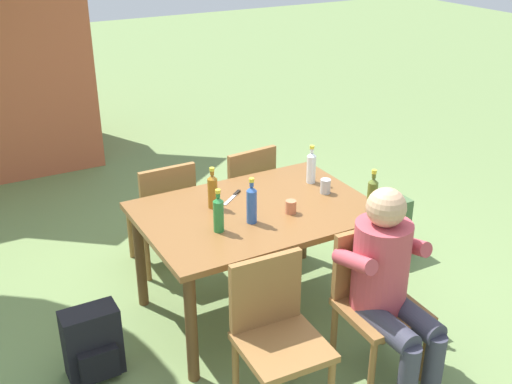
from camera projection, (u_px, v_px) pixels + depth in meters
name	position (u px, v px, depth m)	size (l,w,h in m)	color
ground_plane	(256.00, 308.00, 4.31)	(24.00, 24.00, 0.00)	#6B844C
dining_table	(256.00, 222.00, 4.02)	(1.48, 1.03, 0.77)	brown
chair_near_right	(374.00, 295.00, 3.60)	(0.46, 0.46, 0.87)	olive
chair_far_left	(164.00, 210.00, 4.61)	(0.44, 0.44, 0.87)	olive
chair_near_left	(276.00, 329.00, 3.31)	(0.46, 0.46, 0.87)	olive
chair_far_right	(244.00, 191.00, 4.90)	(0.48, 0.48, 0.87)	olive
person_in_white_shirt	(389.00, 280.00, 3.44)	(0.47, 0.61, 1.18)	#B7424C
bottle_blue	(252.00, 204.00, 3.77)	(0.06, 0.06, 0.29)	#2D56A3
bottle_green	(219.00, 213.00, 3.67)	(0.06, 0.06, 0.27)	#287A38
bottle_clear	(311.00, 167.00, 4.32)	(0.06, 0.06, 0.27)	white
bottle_olive	(372.00, 195.00, 3.86)	(0.06, 0.06, 0.30)	#566623
bottle_amber	(213.00, 190.00, 3.96)	(0.06, 0.06, 0.28)	#996019
cup_steel	(325.00, 186.00, 4.18)	(0.07, 0.07, 0.10)	#B2B7BC
cup_terracotta	(291.00, 207.00, 3.92)	(0.07, 0.07, 0.08)	#BC6B47
table_knife	(233.00, 196.00, 4.15)	(0.20, 0.17, 0.01)	silver
backpack_by_near_side	(390.00, 229.00, 4.89)	(0.31, 0.21, 0.46)	#47663D
backpack_by_far_side	(93.00, 344.00, 3.63)	(0.33, 0.24, 0.44)	black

